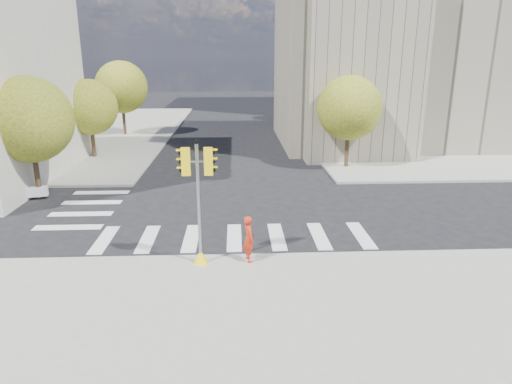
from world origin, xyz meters
TOP-DOWN VIEW (x-y plane):
  - ground at (0.00, 0.00)m, footprint 160.00×160.00m
  - sidewalk_near at (0.00, -11.00)m, footprint 30.00×14.00m
  - sidewalk_far_right at (20.00, 26.00)m, footprint 28.00×40.00m
  - sidewalk_far_left at (-20.00, 26.00)m, footprint 28.00×40.00m
  - civic_building at (15.59, 19.12)m, footprint 26.00×16.00m
  - tree_lw_near at (-10.50, 4.00)m, footprint 4.40×4.40m
  - tree_lw_mid at (-10.50, 14.00)m, footprint 4.00×4.00m
  - tree_lw_far at (-10.50, 24.00)m, footprint 4.80×4.80m
  - tree_re_near at (7.50, 10.00)m, footprint 4.20×4.20m
  - tree_re_mid at (7.50, 22.00)m, footprint 4.60×4.60m
  - tree_re_far at (7.50, 34.00)m, footprint 4.00×4.00m
  - lamp_near at (8.00, 14.00)m, footprint 0.35×0.18m
  - lamp_far at (8.00, 28.00)m, footprint 0.35×0.18m
  - traffic_signal at (-1.31, -4.72)m, footprint 1.06×0.56m
  - photographer at (0.44, -4.60)m, footprint 0.57×0.72m

SIDE VIEW (x-z plane):
  - ground at x=0.00m, z-range 0.00..0.00m
  - sidewalk_near at x=0.00m, z-range 0.00..0.15m
  - sidewalk_far_right at x=20.00m, z-range 0.00..0.15m
  - sidewalk_far_left at x=-20.00m, z-range 0.00..0.15m
  - photographer at x=0.44m, z-range 0.15..1.87m
  - traffic_signal at x=-1.31m, z-range -0.19..4.27m
  - tree_lw_mid at x=-10.50m, z-range 0.88..6.65m
  - tree_re_far at x=7.50m, z-range 0.93..6.80m
  - tree_re_near at x=7.50m, z-range 0.97..7.13m
  - tree_lw_near at x=-10.50m, z-range 1.00..7.41m
  - tree_re_mid at x=7.50m, z-range 1.02..7.68m
  - tree_lw_far at x=-10.50m, z-range 1.07..8.01m
  - lamp_near at x=8.00m, z-range 0.52..8.63m
  - lamp_far at x=8.00m, z-range 0.52..8.63m
  - civic_building at x=15.59m, z-range -2.43..16.96m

